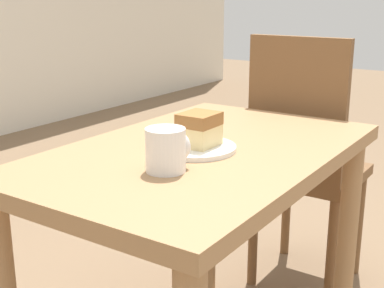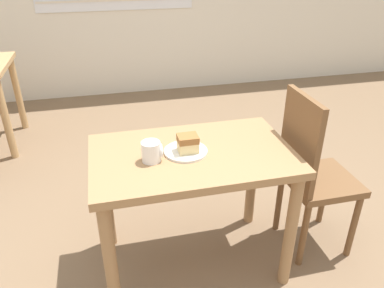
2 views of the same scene
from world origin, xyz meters
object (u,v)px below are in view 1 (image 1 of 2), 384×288
plate (194,148)px  dining_table_near (203,193)px  coffee_mug (167,150)px  chair_near_window (304,160)px  cake_slice (199,129)px

plate → dining_table_near: bearing=-9.7°
dining_table_near → plate: bearing=170.3°
plate → coffee_mug: (-0.17, -0.04, 0.04)m
dining_table_near → plate: size_ratio=4.66×
dining_table_near → coffee_mug: 0.26m
chair_near_window → plate: bearing=88.5°
chair_near_window → dining_table_near: bearing=88.9°
dining_table_near → coffee_mug: (-0.20, -0.03, 0.17)m
plate → coffee_mug: 0.18m
chair_near_window → coffee_mug: 0.90m
dining_table_near → cake_slice: cake_slice is taller
plate → coffee_mug: size_ratio=2.17×
cake_slice → coffee_mug: 0.18m
coffee_mug → chair_near_window: bearing=1.3°
cake_slice → dining_table_near: bearing=10.2°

